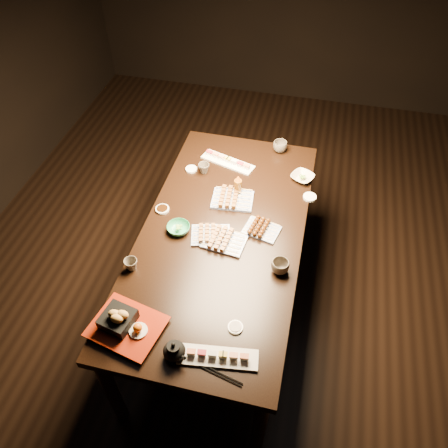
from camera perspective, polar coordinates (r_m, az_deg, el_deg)
The scene contains 23 objects.
ground at distance 3.23m, azimuth 1.25°, elevation -5.94°, with size 5.00×5.00×0.00m, color black.
dining_table at distance 2.75m, azimuth -0.24°, elevation -6.37°, with size 0.90×1.80×0.75m, color black.
sushi_platter_near at distance 2.02m, azimuth -0.82°, elevation -16.79°, with size 0.36×0.10×0.04m, color white, non-canonical shape.
sushi_platter_far at distance 2.89m, azimuth 0.50°, elevation 8.34°, with size 0.36×0.10×0.04m, color white, non-canonical shape.
yakitori_plate_center at distance 2.42m, azimuth -1.76°, elevation -1.17°, with size 0.21×0.16×0.05m, color #828EB6, non-canonical shape.
yakitori_plate_right at distance 2.39m, azimuth 0.05°, elevation -1.99°, with size 0.23×0.17×0.06m, color #828EB6, non-canonical shape.
yakitori_plate_left at distance 2.62m, azimuth 1.12°, elevation 3.54°, with size 0.24×0.18×0.06m, color #828EB6, non-canonical shape.
tsukune_plate at distance 2.46m, azimuth 4.95°, elevation -0.51°, with size 0.19×0.14×0.05m, color #828EB6, non-canonical shape.
edamame_bowl_green at distance 2.47m, azimuth -5.96°, elevation -0.58°, with size 0.13×0.13×0.04m, color #2C8756.
edamame_bowl_cream at distance 2.82m, azimuth 10.20°, elevation 6.04°, with size 0.14×0.14×0.03m, color beige.
tempura_tray at distance 2.10m, azimuth -12.73°, elevation -12.39°, with size 0.33×0.26×0.12m, color black, non-canonical shape.
teacup_near_left at distance 2.32m, azimuth -12.04°, elevation -5.20°, with size 0.07×0.07×0.07m, color #4F473D.
teacup_mid_right at distance 2.28m, azimuth 7.33°, elevation -5.54°, with size 0.09×0.09×0.07m, color #4F473D.
teacup_far_left at distance 2.82m, azimuth -2.64°, elevation 7.29°, with size 0.07×0.07×0.07m, color #4F473D.
teacup_far_right at distance 3.01m, azimuth 7.33°, elevation 10.01°, with size 0.09×0.09×0.07m, color #4F473D.
teapot at distance 2.01m, azimuth -6.54°, elevation -15.98°, with size 0.12×0.12×0.10m, color black, non-canonical shape.
condiment_bottle at distance 2.64m, azimuth 1.84°, elevation 5.13°, with size 0.05×0.05×0.14m, color brown.
sauce_dish_west at distance 2.60m, azimuth -8.06°, elevation 1.92°, with size 0.08×0.08×0.01m, color white.
sauce_dish_east at distance 2.70m, azimuth 11.14°, elevation 3.47°, with size 0.08×0.08×0.01m, color white.
sauce_dish_se at distance 2.10m, azimuth 1.50°, elevation -13.33°, with size 0.07×0.07×0.01m, color white.
sauce_dish_nw at distance 2.86m, azimuth -4.29°, elevation 7.15°, with size 0.08×0.08×0.01m, color white.
chopsticks_near at distance 2.14m, azimuth -11.46°, elevation -13.39°, with size 0.21×0.02×0.01m, color black, non-canonical shape.
chopsticks_se at distance 2.00m, azimuth -0.63°, elevation -19.01°, with size 0.22×0.02×0.01m, color black, non-canonical shape.
Camera 1 is at (0.38, -1.91, 2.58)m, focal length 35.00 mm.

